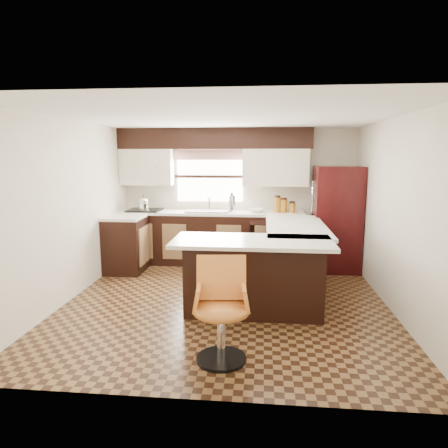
# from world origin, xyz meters

# --- Properties ---
(floor) EXTENTS (4.40, 4.40, 0.00)m
(floor) POSITION_xyz_m (0.00, 0.00, 0.00)
(floor) COLOR #49301A
(floor) RESTS_ON ground
(ceiling) EXTENTS (4.40, 4.40, 0.00)m
(ceiling) POSITION_xyz_m (0.00, 0.00, 2.40)
(ceiling) COLOR silver
(ceiling) RESTS_ON wall_back
(wall_back) EXTENTS (4.40, 0.00, 4.40)m
(wall_back) POSITION_xyz_m (0.00, 2.20, 1.20)
(wall_back) COLOR beige
(wall_back) RESTS_ON floor
(wall_front) EXTENTS (4.40, 0.00, 4.40)m
(wall_front) POSITION_xyz_m (0.00, -2.20, 1.20)
(wall_front) COLOR beige
(wall_front) RESTS_ON floor
(wall_left) EXTENTS (0.00, 4.40, 4.40)m
(wall_left) POSITION_xyz_m (-2.10, 0.00, 1.20)
(wall_left) COLOR beige
(wall_left) RESTS_ON floor
(wall_right) EXTENTS (0.00, 4.40, 4.40)m
(wall_right) POSITION_xyz_m (2.10, 0.00, 1.20)
(wall_right) COLOR beige
(wall_right) RESTS_ON floor
(base_cab_back) EXTENTS (3.30, 0.60, 0.90)m
(base_cab_back) POSITION_xyz_m (-0.45, 1.90, 0.45)
(base_cab_back) COLOR black
(base_cab_back) RESTS_ON floor
(base_cab_left) EXTENTS (0.60, 0.70, 0.90)m
(base_cab_left) POSITION_xyz_m (-1.80, 1.25, 0.45)
(base_cab_left) COLOR black
(base_cab_left) RESTS_ON floor
(counter_back) EXTENTS (3.30, 0.60, 0.04)m
(counter_back) POSITION_xyz_m (-0.45, 1.90, 0.92)
(counter_back) COLOR silver
(counter_back) RESTS_ON base_cab_back
(counter_left) EXTENTS (0.60, 0.70, 0.04)m
(counter_left) POSITION_xyz_m (-1.80, 1.25, 0.92)
(counter_left) COLOR silver
(counter_left) RESTS_ON base_cab_left
(soffit) EXTENTS (3.40, 0.35, 0.36)m
(soffit) POSITION_xyz_m (-0.40, 2.03, 2.22)
(soffit) COLOR black
(soffit) RESTS_ON wall_back
(upper_cab_left) EXTENTS (0.94, 0.35, 0.64)m
(upper_cab_left) POSITION_xyz_m (-1.62, 2.03, 1.72)
(upper_cab_left) COLOR beige
(upper_cab_left) RESTS_ON wall_back
(upper_cab_right) EXTENTS (1.14, 0.35, 0.64)m
(upper_cab_right) POSITION_xyz_m (0.68, 2.03, 1.72)
(upper_cab_right) COLOR beige
(upper_cab_right) RESTS_ON wall_back
(window_pane) EXTENTS (1.20, 0.02, 0.90)m
(window_pane) POSITION_xyz_m (-0.50, 2.18, 1.55)
(window_pane) COLOR white
(window_pane) RESTS_ON wall_back
(valance) EXTENTS (1.30, 0.06, 0.18)m
(valance) POSITION_xyz_m (-0.50, 2.14, 1.94)
(valance) COLOR #D19B93
(valance) RESTS_ON wall_back
(sink) EXTENTS (0.75, 0.45, 0.03)m
(sink) POSITION_xyz_m (-0.50, 1.88, 0.96)
(sink) COLOR #B2B2B7
(sink) RESTS_ON counter_back
(dishwasher) EXTENTS (0.58, 0.03, 0.78)m
(dishwasher) POSITION_xyz_m (0.55, 1.61, 0.43)
(dishwasher) COLOR black
(dishwasher) RESTS_ON floor
(cooktop) EXTENTS (0.58, 0.50, 0.02)m
(cooktop) POSITION_xyz_m (-1.65, 1.88, 0.96)
(cooktop) COLOR black
(cooktop) RESTS_ON counter_back
(peninsula_long) EXTENTS (0.60, 1.95, 0.90)m
(peninsula_long) POSITION_xyz_m (0.90, 0.62, 0.45)
(peninsula_long) COLOR black
(peninsula_long) RESTS_ON floor
(peninsula_return) EXTENTS (1.65, 0.60, 0.90)m
(peninsula_return) POSITION_xyz_m (0.38, -0.35, 0.45)
(peninsula_return) COLOR black
(peninsula_return) RESTS_ON floor
(counter_pen_long) EXTENTS (0.84, 1.95, 0.04)m
(counter_pen_long) POSITION_xyz_m (0.95, 0.62, 0.92)
(counter_pen_long) COLOR silver
(counter_pen_long) RESTS_ON peninsula_long
(counter_pen_return) EXTENTS (1.89, 0.84, 0.04)m
(counter_pen_return) POSITION_xyz_m (0.35, -0.44, 0.92)
(counter_pen_return) COLOR silver
(counter_pen_return) RESTS_ON peninsula_return
(refrigerator) EXTENTS (0.75, 0.72, 1.76)m
(refrigerator) POSITION_xyz_m (1.70, 1.71, 0.88)
(refrigerator) COLOR black
(refrigerator) RESTS_ON floor
(bar_chair) EXTENTS (0.57, 0.57, 0.98)m
(bar_chair) POSITION_xyz_m (0.10, -1.56, 0.49)
(bar_chair) COLOR orange
(bar_chair) RESTS_ON floor
(kettle) EXTENTS (0.19, 0.19, 0.25)m
(kettle) POSITION_xyz_m (-1.66, 1.88, 1.10)
(kettle) COLOR silver
(kettle) RESTS_ON cooktop
(percolator) EXTENTS (0.13, 0.13, 0.30)m
(percolator) POSITION_xyz_m (-0.07, 1.90, 1.09)
(percolator) COLOR silver
(percolator) RESTS_ON counter_back
(mixing_bowl) EXTENTS (0.28, 0.28, 0.06)m
(mixing_bowl) POSITION_xyz_m (0.35, 1.90, 0.98)
(mixing_bowl) COLOR white
(mixing_bowl) RESTS_ON counter_back
(canister_large) EXTENTS (0.12, 0.12, 0.26)m
(canister_large) POSITION_xyz_m (0.73, 1.92, 1.08)
(canister_large) COLOR #955B18
(canister_large) RESTS_ON counter_back
(canister_med) EXTENTS (0.12, 0.12, 0.22)m
(canister_med) POSITION_xyz_m (0.83, 1.92, 1.06)
(canister_med) COLOR #955B18
(canister_med) RESTS_ON counter_back
(canister_small) EXTENTS (0.12, 0.12, 0.16)m
(canister_small) POSITION_xyz_m (0.98, 1.92, 1.03)
(canister_small) COLOR #955B18
(canister_small) RESTS_ON counter_back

